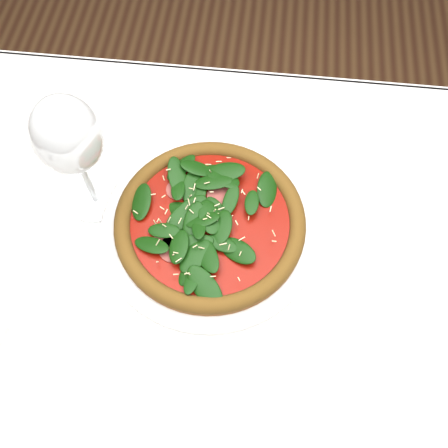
# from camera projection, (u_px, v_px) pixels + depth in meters

# --- Properties ---
(ground) EXTENTS (6.00, 6.00, 0.00)m
(ground) POSITION_uv_depth(u_px,v_px,m) (232.00, 374.00, 1.39)
(ground) COLOR brown
(ground) RESTS_ON ground
(dining_table) EXTENTS (1.21, 0.81, 0.75)m
(dining_table) POSITION_uv_depth(u_px,v_px,m) (238.00, 299.00, 0.82)
(dining_table) COLOR white
(dining_table) RESTS_ON ground
(plate) EXTENTS (0.33, 0.33, 0.01)m
(plate) POSITION_uv_depth(u_px,v_px,m) (210.00, 226.00, 0.76)
(plate) COLOR white
(plate) RESTS_ON dining_table
(pizza) EXTENTS (0.31, 0.31, 0.04)m
(pizza) POSITION_uv_depth(u_px,v_px,m) (210.00, 220.00, 0.74)
(pizza) COLOR #945123
(pizza) RESTS_ON plate
(wine_glass) EXTENTS (0.09, 0.09, 0.23)m
(wine_glass) POSITION_uv_depth(u_px,v_px,m) (68.00, 138.00, 0.65)
(wine_glass) COLOR silver
(wine_glass) RESTS_ON dining_table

